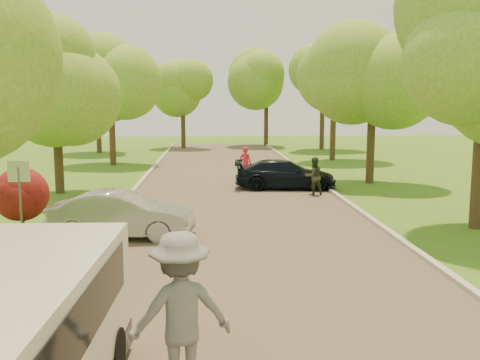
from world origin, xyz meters
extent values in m
plane|color=#476C19|center=(0.00, 0.00, 0.00)|extent=(100.00, 100.00, 0.00)
cube|color=#4C4438|center=(0.00, 8.00, 0.01)|extent=(8.00, 60.00, 0.01)
cube|color=#B2AD9E|center=(-4.05, 8.00, 0.06)|extent=(0.18, 60.00, 0.12)
cube|color=#B2AD9E|center=(4.05, 8.00, 0.06)|extent=(0.18, 60.00, 0.12)
cylinder|color=#59595E|center=(-5.80, 4.00, 1.00)|extent=(0.06, 0.06, 2.00)
cube|color=white|center=(-5.80, 4.00, 1.90)|extent=(0.55, 0.04, 0.55)
cylinder|color=#382619|center=(-6.30, 5.50, 0.35)|extent=(0.12, 0.12, 0.70)
sphere|color=#590F0F|center=(-6.30, 5.50, 1.10)|extent=(1.70, 1.70, 1.70)
cylinder|color=#382619|center=(-7.00, 12.00, 1.57)|extent=(0.36, 0.36, 3.15)
sphere|color=#528925|center=(-7.00, 12.00, 4.41)|extent=(4.20, 4.20, 4.20)
sphere|color=#528925|center=(-6.37, 12.00, 5.04)|extent=(3.15, 3.15, 3.15)
cylinder|color=#382619|center=(-6.60, 22.00, 1.91)|extent=(0.36, 0.36, 3.83)
sphere|color=#528925|center=(-6.60, 22.00, 5.27)|extent=(4.80, 4.80, 4.80)
sphere|color=#528925|center=(-5.88, 22.00, 5.99)|extent=(3.60, 3.60, 3.60)
cylinder|color=#382619|center=(6.80, 5.00, 1.91)|extent=(0.36, 0.36, 3.83)
cylinder|color=#382619|center=(6.40, 14.00, 1.69)|extent=(0.36, 0.36, 3.38)
sphere|color=#528925|center=(6.40, 14.00, 4.70)|extent=(4.40, 4.40, 4.40)
sphere|color=#528925|center=(7.06, 14.00, 5.36)|extent=(3.30, 3.30, 3.30)
cylinder|color=#382619|center=(7.00, 24.00, 2.02)|extent=(0.36, 0.36, 4.05)
sphere|color=#528925|center=(7.00, 24.00, 5.61)|extent=(5.20, 5.20, 5.20)
sphere|color=#528925|center=(7.78, 24.00, 6.39)|extent=(3.90, 3.90, 3.90)
cylinder|color=#382619|center=(-9.00, 30.00, 1.80)|extent=(0.36, 0.36, 3.60)
sphere|color=#528925|center=(-9.00, 30.00, 5.10)|extent=(5.00, 5.00, 5.00)
sphere|color=#528925|center=(-8.25, 30.00, 5.85)|extent=(3.75, 3.75, 3.75)
cylinder|color=#382619|center=(8.00, 32.00, 1.91)|extent=(0.36, 0.36, 3.83)
sphere|color=#528925|center=(8.00, 32.00, 5.33)|extent=(5.00, 5.00, 5.00)
sphere|color=#528925|center=(8.75, 32.00, 6.08)|extent=(3.75, 3.75, 3.75)
cylinder|color=#382619|center=(-3.00, 34.00, 1.69)|extent=(0.36, 0.36, 3.38)
sphere|color=#528925|center=(-3.00, 34.00, 4.81)|extent=(4.80, 4.80, 4.80)
sphere|color=#528925|center=(-2.28, 34.00, 5.53)|extent=(3.60, 3.60, 3.60)
cylinder|color=#382619|center=(4.00, 36.00, 1.80)|extent=(0.36, 0.36, 3.60)
sphere|color=#528925|center=(4.00, 36.00, 5.10)|extent=(5.00, 5.00, 5.00)
sphere|color=#528925|center=(4.75, 36.00, 5.85)|extent=(3.75, 3.75, 3.75)
cylinder|color=black|center=(-2.25, -3.13, 0.35)|extent=(0.28, 0.70, 0.70)
imported|color=#9D9DA1|center=(-3.30, 4.49, 0.63)|extent=(3.96, 1.74, 1.27)
imported|color=black|center=(2.30, 12.55, 0.62)|extent=(4.42, 2.12, 1.24)
imported|color=slate|center=(-1.31, -3.68, 1.12)|extent=(1.44, 1.06, 1.99)
imported|color=red|center=(0.78, 15.23, 0.80)|extent=(0.69, 0.58, 1.59)
imported|color=#2A331E|center=(3.19, 10.88, 0.76)|extent=(0.85, 0.73, 1.52)
camera|label=1|loc=(-0.96, -9.82, 3.61)|focal=40.00mm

